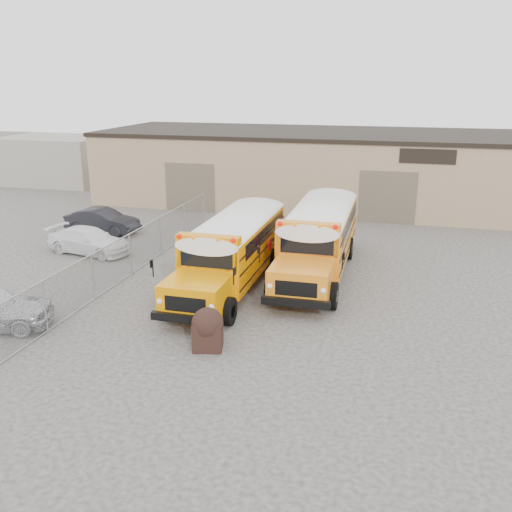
% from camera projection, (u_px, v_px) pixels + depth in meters
% --- Properties ---
extents(ground, '(120.00, 120.00, 0.00)m').
position_uv_depth(ground, '(248.00, 316.00, 20.03)').
color(ground, '#373533').
rests_on(ground, ground).
extents(warehouse, '(30.20, 10.20, 4.67)m').
position_uv_depth(warehouse, '(330.00, 167.00, 37.74)').
color(warehouse, tan).
rests_on(warehouse, ground).
extents(chainlink_fence, '(0.07, 18.07, 1.81)m').
position_uv_depth(chainlink_fence, '(130.00, 254.00, 24.02)').
color(chainlink_fence, '#94979C').
rests_on(chainlink_fence, ground).
extents(distant_building_left, '(8.00, 6.00, 3.60)m').
position_uv_depth(distant_building_left, '(57.00, 160.00, 45.24)').
color(distant_building_left, gray).
rests_on(distant_building_left, ground).
extents(school_bus_left, '(2.51, 9.55, 2.79)m').
position_uv_depth(school_bus_left, '(268.00, 213.00, 28.12)').
color(school_bus_left, orange).
rests_on(school_bus_left, ground).
extents(school_bus_right, '(3.03, 9.99, 2.91)m').
position_uv_depth(school_bus_right, '(335.00, 204.00, 29.81)').
color(school_bus_right, orange).
rests_on(school_bus_right, ground).
extents(tarp_bundle, '(1.05, 0.98, 1.34)m').
position_uv_depth(tarp_bundle, '(208.00, 328.00, 17.44)').
color(tarp_bundle, black).
rests_on(tarp_bundle, ground).
extents(car_white, '(4.43, 2.38, 1.22)m').
position_uv_depth(car_white, '(89.00, 241.00, 27.09)').
color(car_white, white).
rests_on(car_white, ground).
extents(car_dark, '(4.09, 1.63, 1.32)m').
position_uv_depth(car_dark, '(102.00, 221.00, 30.61)').
color(car_dark, black).
rests_on(car_dark, ground).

